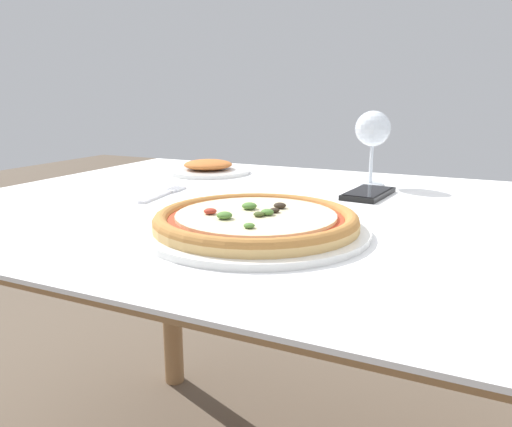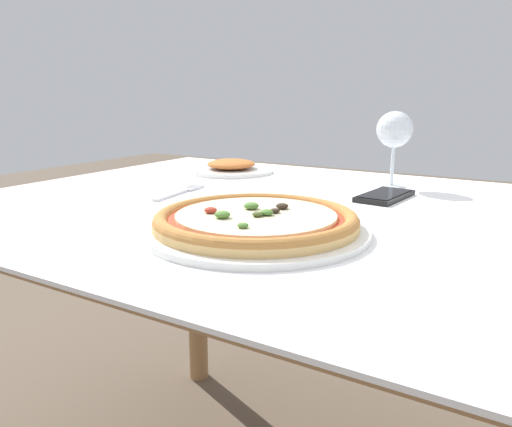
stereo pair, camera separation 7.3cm
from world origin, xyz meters
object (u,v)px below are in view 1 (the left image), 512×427
(cell_phone, at_px, (368,193))
(side_plate, at_px, (208,168))
(fork, at_px, (164,194))
(dining_table, at_px, (277,250))
(wine_glass_far_left, at_px, (373,131))
(pizza_plate, at_px, (256,222))

(cell_phone, distance_m, side_plate, 0.46)
(cell_phone, height_order, side_plate, side_plate)
(fork, distance_m, cell_phone, 0.41)
(dining_table, distance_m, wine_glass_far_left, 0.37)
(dining_table, relative_size, wine_glass_far_left, 7.48)
(dining_table, bearing_deg, pizza_plate, -76.54)
(fork, height_order, cell_phone, cell_phone)
(dining_table, xyz_separation_m, fork, (-0.25, -0.01, 0.09))
(fork, relative_size, wine_glass_far_left, 1.03)
(dining_table, xyz_separation_m, wine_glass_far_left, (0.10, 0.29, 0.21))
(dining_table, xyz_separation_m, cell_phone, (0.13, 0.16, 0.09))
(pizza_plate, height_order, side_plate, pizza_plate)
(pizza_plate, distance_m, cell_phone, 0.36)
(fork, bearing_deg, side_plate, 103.02)
(fork, xyz_separation_m, cell_phone, (0.38, 0.17, 0.00))
(side_plate, bearing_deg, dining_table, -41.45)
(pizza_plate, relative_size, fork, 1.97)
(pizza_plate, bearing_deg, dining_table, 103.46)
(cell_phone, bearing_deg, fork, -155.86)
(fork, height_order, wine_glass_far_left, wine_glass_far_left)
(dining_table, relative_size, cell_phone, 8.21)
(dining_table, height_order, side_plate, side_plate)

